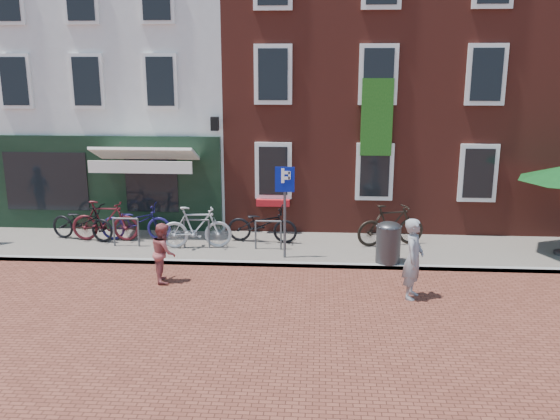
# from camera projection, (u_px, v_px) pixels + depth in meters

# --- Properties ---
(ground) EXTENTS (80.00, 80.00, 0.00)m
(ground) POSITION_uv_depth(u_px,v_px,m) (245.00, 266.00, 14.83)
(ground) COLOR brown
(sidewalk) EXTENTS (24.00, 3.00, 0.10)m
(sidewalk) POSITION_uv_depth(u_px,v_px,m) (287.00, 248.00, 16.20)
(sidewalk) COLOR slate
(sidewalk) RESTS_ON ground
(building_stucco) EXTENTS (8.00, 8.00, 9.00)m
(building_stucco) POSITION_uv_depth(u_px,v_px,m) (131.00, 82.00, 20.89)
(building_stucco) COLOR silver
(building_stucco) RESTS_ON ground
(building_brick_mid) EXTENTS (6.00, 8.00, 10.00)m
(building_brick_mid) POSITION_uv_depth(u_px,v_px,m) (325.00, 68.00, 20.29)
(building_brick_mid) COLOR maroon
(building_brick_mid) RESTS_ON ground
(building_brick_right) EXTENTS (6.00, 8.00, 10.00)m
(building_brick_right) POSITION_uv_depth(u_px,v_px,m) (499.00, 68.00, 19.89)
(building_brick_right) COLOR maroon
(building_brick_right) RESTS_ON ground
(litter_bin) EXTENTS (0.63, 0.63, 1.15)m
(litter_bin) POSITION_uv_depth(u_px,v_px,m) (388.00, 240.00, 14.70)
(litter_bin) COLOR #3A3B3D
(litter_bin) RESTS_ON sidewalk
(parking_sign) EXTENTS (0.50, 0.08, 2.43)m
(parking_sign) POSITION_uv_depth(u_px,v_px,m) (285.00, 196.00, 14.83)
(parking_sign) COLOR #4C4C4F
(parking_sign) RESTS_ON sidewalk
(woman) EXTENTS (0.63, 0.76, 1.80)m
(woman) POSITION_uv_depth(u_px,v_px,m) (413.00, 259.00, 12.60)
(woman) COLOR gray
(woman) RESTS_ON ground
(boy) EXTENTS (0.73, 0.83, 1.43)m
(boy) POSITION_uv_depth(u_px,v_px,m) (164.00, 252.00, 13.65)
(boy) COLOR #A04948
(boy) RESTS_ON ground
(bicycle_0) EXTENTS (2.13, 1.15, 1.06)m
(bicycle_0) POSITION_uv_depth(u_px,v_px,m) (82.00, 222.00, 16.68)
(bicycle_0) COLOR black
(bicycle_0) RESTS_ON sidewalk
(bicycle_1) EXTENTS (1.97, 0.59, 1.18)m
(bicycle_1) POSITION_uv_depth(u_px,v_px,m) (105.00, 221.00, 16.60)
(bicycle_1) COLOR #4C1319
(bicycle_1) RESTS_ON sidewalk
(bicycle_2) EXTENTS (2.07, 0.83, 1.06)m
(bicycle_2) POSITION_uv_depth(u_px,v_px,m) (136.00, 222.00, 16.71)
(bicycle_2) COLOR navy
(bicycle_2) RESTS_ON sidewalk
(bicycle_3) EXTENTS (2.01, 0.78, 1.18)m
(bicycle_3) POSITION_uv_depth(u_px,v_px,m) (196.00, 227.00, 15.91)
(bicycle_3) COLOR #A3A2A5
(bicycle_3) RESTS_ON sidewalk
(bicycle_4) EXTENTS (2.08, 0.89, 1.06)m
(bicycle_4) POSITION_uv_depth(u_px,v_px,m) (262.00, 224.00, 16.49)
(bicycle_4) COLOR black
(bicycle_4) RESTS_ON sidewalk
(bicycle_5) EXTENTS (2.04, 1.06, 1.18)m
(bicycle_5) POSITION_uv_depth(u_px,v_px,m) (391.00, 225.00, 16.15)
(bicycle_5) COLOR black
(bicycle_5) RESTS_ON sidewalk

